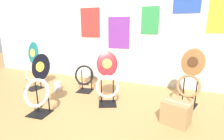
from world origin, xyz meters
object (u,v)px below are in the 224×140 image
at_px(toilet_seat_display_white_plain, 84,69).
at_px(toilet_seat_display_woodgrain, 190,79).
at_px(toilet_seat_display_teal_sax, 33,66).
at_px(paint_can, 58,86).
at_px(toilet_seat_display_jazz_black, 38,89).
at_px(storage_box, 176,113).
at_px(toilet_seat_display_crimson_swirl, 107,81).

xyz_separation_m(toilet_seat_display_white_plain, toilet_seat_display_woodgrain, (1.84, 0.07, -0.02)).
distance_m(toilet_seat_display_teal_sax, toilet_seat_display_woodgrain, 2.88).
bearing_deg(toilet_seat_display_woodgrain, toilet_seat_display_white_plain, -177.75).
distance_m(toilet_seat_display_white_plain, paint_can, 0.64).
height_order(toilet_seat_display_white_plain, toilet_seat_display_jazz_black, toilet_seat_display_white_plain).
distance_m(toilet_seat_display_teal_sax, storage_box, 2.75).
bearing_deg(storage_box, toilet_seat_display_white_plain, 160.33).
bearing_deg(paint_can, toilet_seat_display_jazz_black, -67.01).
relative_size(toilet_seat_display_white_plain, toilet_seat_display_woodgrain, 1.03).
xyz_separation_m(toilet_seat_display_crimson_swirl, toilet_seat_display_jazz_black, (-0.77, -0.67, -0.01)).
bearing_deg(toilet_seat_display_jazz_black, paint_can, 112.99).
bearing_deg(toilet_seat_display_crimson_swirl, toilet_seat_display_woodgrain, 19.65).
bearing_deg(storage_box, paint_can, 168.99).
height_order(toilet_seat_display_teal_sax, toilet_seat_display_white_plain, toilet_seat_display_teal_sax).
distance_m(toilet_seat_display_white_plain, toilet_seat_display_crimson_swirl, 0.72).
bearing_deg(paint_can, toilet_seat_display_woodgrain, 6.00).
height_order(toilet_seat_display_woodgrain, storage_box, toilet_seat_display_woodgrain).
bearing_deg(toilet_seat_display_jazz_black, toilet_seat_display_teal_sax, 138.16).
relative_size(toilet_seat_display_teal_sax, toilet_seat_display_woodgrain, 1.04).
bearing_deg(toilet_seat_display_crimson_swirl, paint_can, 170.69).
bearing_deg(toilet_seat_display_woodgrain, toilet_seat_display_teal_sax, -173.59).
height_order(toilet_seat_display_crimson_swirl, storage_box, toilet_seat_display_crimson_swirl).
xyz_separation_m(toilet_seat_display_white_plain, storage_box, (1.68, -0.60, -0.29)).
bearing_deg(toilet_seat_display_white_plain, toilet_seat_display_teal_sax, -166.34).
bearing_deg(storage_box, toilet_seat_display_jazz_black, -166.66).
distance_m(toilet_seat_display_white_plain, toilet_seat_display_woodgrain, 1.84).
relative_size(toilet_seat_display_jazz_black, paint_can, 4.79).
xyz_separation_m(toilet_seat_display_jazz_black, storage_box, (1.83, 0.43, -0.22)).
distance_m(toilet_seat_display_crimson_swirl, paint_can, 1.18).
relative_size(toilet_seat_display_teal_sax, toilet_seat_display_white_plain, 1.00).
relative_size(toilet_seat_display_woodgrain, toilet_seat_display_crimson_swirl, 1.08).
distance_m(toilet_seat_display_jazz_black, paint_can, 0.97).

